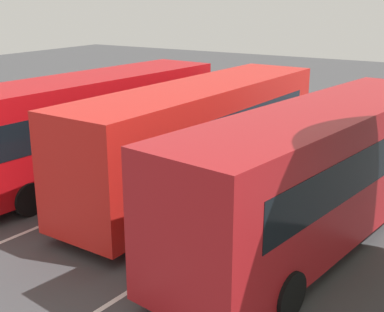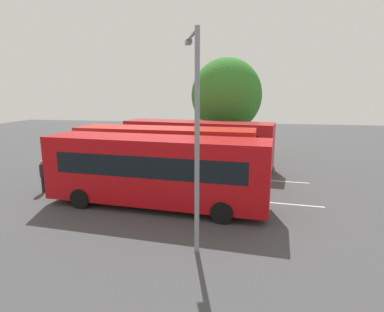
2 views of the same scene
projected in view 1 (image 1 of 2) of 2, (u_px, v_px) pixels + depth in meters
name	position (u px, v px, depth m)	size (l,w,h in m)	color
ground_plane	(193.00, 198.00, 15.34)	(74.03, 74.03, 0.00)	#424244
bus_far_left	(321.00, 169.00, 12.27)	(10.53, 3.83, 3.27)	#AD191E
bus_center_left	(202.00, 135.00, 15.35)	(10.41, 2.87, 3.27)	red
bus_center_right	(89.00, 123.00, 16.80)	(10.47, 3.25, 3.27)	#B70C11
pedestrian	(217.00, 113.00, 21.78)	(0.38, 0.38, 1.75)	#232833
lane_stripe_outer_left	(255.00, 212.00, 14.33)	(15.63, 0.12, 0.01)	silver
lane_stripe_inner_left	(139.00, 186.00, 16.35)	(15.63, 0.12, 0.01)	silver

